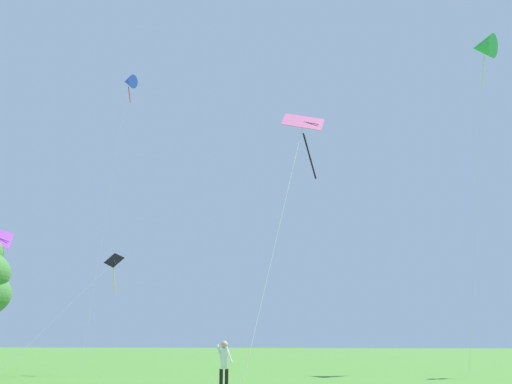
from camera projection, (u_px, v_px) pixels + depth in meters
name	position (u px, v px, depth m)	size (l,w,h in m)	color
kite_black_large	(111.00, 267.00, 32.76)	(4.14, 5.60, 7.10)	black
kite_green_small	(483.00, 47.00, 40.86)	(5.22, 5.32, 24.25)	green
kite_blue_delta	(129.00, 82.00, 50.17)	(1.53, 5.90, 25.73)	blue
kite_pink_low	(303.00, 133.00, 17.60)	(1.62, 5.87, 9.22)	pink
person_near_tree	(224.00, 363.00, 18.44)	(0.58, 0.25, 1.81)	black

